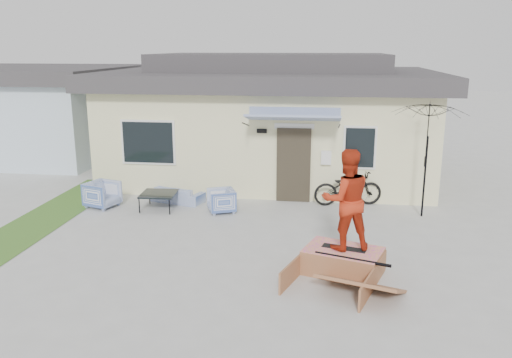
# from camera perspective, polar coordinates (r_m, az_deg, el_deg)

# --- Properties ---
(ground) EXTENTS (90.00, 90.00, 0.00)m
(ground) POSITION_cam_1_polar(r_m,az_deg,el_deg) (10.84, -2.89, -8.97)
(ground) COLOR #ABABA8
(ground) RESTS_ON ground
(grass_strip) EXTENTS (1.40, 8.00, 0.01)m
(grass_strip) POSITION_cam_1_polar(r_m,az_deg,el_deg) (14.39, -22.19, -4.08)
(grass_strip) COLOR #386424
(grass_strip) RESTS_ON ground
(house) EXTENTS (10.80, 8.49, 4.10)m
(house) POSITION_cam_1_polar(r_m,az_deg,el_deg) (18.03, 1.72, 6.84)
(house) COLOR beige
(house) RESTS_ON ground
(neighbor_house) EXTENTS (8.60, 7.60, 3.50)m
(neighbor_house) POSITION_cam_1_polar(r_m,az_deg,el_deg) (23.47, -24.32, 6.94)
(neighbor_house) COLOR silver
(neighbor_house) RESTS_ON ground
(loveseat) EXTENTS (1.59, 0.86, 0.60)m
(loveseat) POSITION_cam_1_polar(r_m,az_deg,el_deg) (14.88, -8.60, -1.39)
(loveseat) COLOR #3555A6
(loveseat) RESTS_ON ground
(armchair_left) EXTENTS (0.92, 0.95, 0.79)m
(armchair_left) POSITION_cam_1_polar(r_m,az_deg,el_deg) (14.82, -16.47, -1.49)
(armchair_left) COLOR #3555A6
(armchair_left) RESTS_ON ground
(armchair_right) EXTENTS (0.84, 0.87, 0.69)m
(armchair_right) POSITION_cam_1_polar(r_m,az_deg,el_deg) (13.82, -3.82, -2.26)
(armchair_right) COLOR #3555A6
(armchair_right) RESTS_ON ground
(coffee_table) EXTENTS (0.98, 0.98, 0.45)m
(coffee_table) POSITION_cam_1_polar(r_m,az_deg,el_deg) (14.32, -10.55, -2.39)
(coffee_table) COLOR black
(coffee_table) RESTS_ON ground
(bicycle) EXTENTS (2.00, 1.07, 1.21)m
(bicycle) POSITION_cam_1_polar(r_m,az_deg,el_deg) (14.57, 10.03, -0.53)
(bicycle) COLOR black
(bicycle) RESTS_ON ground
(patio_umbrella) EXTENTS (2.01, 1.88, 2.20)m
(patio_umbrella) POSITION_cam_1_polar(r_m,az_deg,el_deg) (13.82, 18.19, 3.03)
(patio_umbrella) COLOR black
(patio_umbrella) RESTS_ON ground
(skate_ramp) EXTENTS (1.96, 2.26, 0.48)m
(skate_ramp) POSITION_cam_1_polar(r_m,az_deg,el_deg) (10.37, 9.48, -8.85)
(skate_ramp) COLOR brown
(skate_ramp) RESTS_ON ground
(skateboard) EXTENTS (0.88, 0.44, 0.05)m
(skateboard) POSITION_cam_1_polar(r_m,az_deg,el_deg) (10.31, 9.61, -7.40)
(skateboard) COLOR black
(skateboard) RESTS_ON skate_ramp
(skater) EXTENTS (1.11, 0.96, 1.95)m
(skater) POSITION_cam_1_polar(r_m,az_deg,el_deg) (9.99, 9.85, -2.05)
(skater) COLOR #B62C13
(skater) RESTS_ON skateboard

